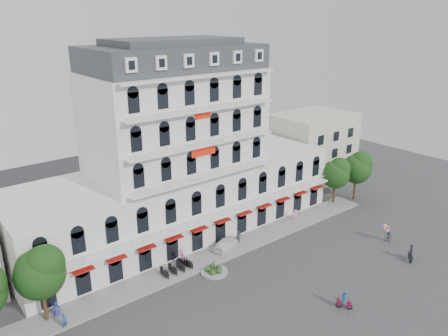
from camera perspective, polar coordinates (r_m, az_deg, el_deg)
ground at (r=50.29m, az=5.84°, el=-15.19°), size 120.00×120.00×0.00m
sidewalk at (r=55.94m, az=-0.71°, el=-11.10°), size 53.00×4.00×0.16m
main_building at (r=58.59m, az=-6.16°, el=0.86°), size 45.00×15.00×25.80m
flank_building_east at (r=80.38m, az=11.44°, el=2.76°), size 14.00×10.00×12.00m
traffic_island at (r=52.26m, az=-1.30°, el=-13.27°), size 3.20×3.20×1.60m
parked_scooter_row at (r=52.76m, az=-6.17°, el=-13.38°), size 4.40×1.80×1.10m
tree_west_inner at (r=45.62m, az=-22.91°, el=-12.26°), size 4.76×4.76×8.25m
tree_east_inner at (r=70.28m, az=14.43°, el=-0.57°), size 4.40×4.37×7.57m
tree_east_outer at (r=72.74m, az=17.00°, el=0.15°), size 4.65×4.65×8.05m
parked_car at (r=56.80m, az=0.25°, el=-9.82°), size 4.70×3.32×1.49m
rider_east at (r=47.97m, az=15.49°, el=-16.22°), size 1.15×1.46×2.17m
rider_northeast at (r=58.66m, az=23.21°, el=-10.11°), size 1.42×1.19×2.27m
rider_center at (r=53.17m, az=-5.51°, el=-11.52°), size 1.06×1.63×2.31m
pedestrian_left at (r=48.39m, az=-21.04°, el=-16.84°), size 0.96×0.73×1.76m
pedestrian_mid at (r=57.90m, az=1.90°, el=-9.02°), size 1.16×0.68×1.86m
pedestrian_right at (r=64.78m, az=9.30°, el=-6.10°), size 1.26×0.93×1.74m
pedestrian_far at (r=46.68m, az=-20.13°, el=-18.27°), size 0.72×0.64×1.66m
balloon_vendor at (r=61.99m, az=20.62°, el=-7.98°), size 1.30×1.24×2.45m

